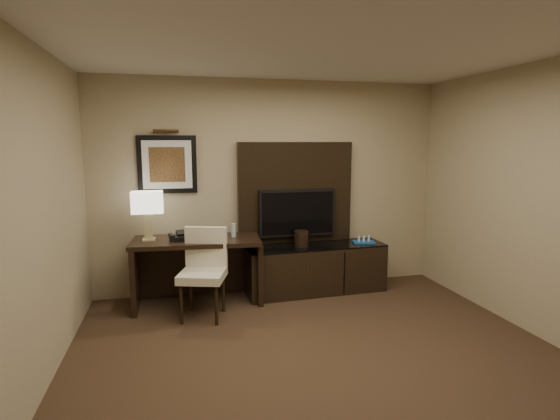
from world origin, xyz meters
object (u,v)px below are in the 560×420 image
object	(u,v)px
desk	(198,272)
desk_phone	(179,236)
desk_chair	(202,275)
credenza	(316,269)
tv	(297,213)
water_bottle	(233,230)
minibar_tray	(364,239)
ice_bucket	(301,238)
table_lamp	(148,214)

from	to	relation	value
desk	desk_phone	size ratio (longest dim) A/B	7.21
desk_chair	credenza	bearing A→B (deg)	36.99
desk	desk_phone	bearing A→B (deg)	-168.78
tv	desk_phone	distance (m)	1.52
water_bottle	minibar_tray	xyz separation A→B (m)	(1.71, 0.04, -0.21)
credenza	desk_chair	distance (m)	1.57
credenza	desk_phone	xyz separation A→B (m)	(-1.70, -0.10, 0.54)
desk_phone	minibar_tray	xyz separation A→B (m)	(2.34, 0.07, -0.18)
water_bottle	ice_bucket	distance (m)	0.88
desk	minibar_tray	xyz separation A→B (m)	(2.15, 0.05, 0.27)
desk_chair	minibar_tray	world-z (taller)	desk_chair
minibar_tray	credenza	bearing A→B (deg)	177.73
credenza	water_bottle	world-z (taller)	water_bottle
ice_bucket	desk	bearing A→B (deg)	-177.01
desk	desk_chair	world-z (taller)	desk_chair
desk	minibar_tray	bearing A→B (deg)	5.95
ice_bucket	desk_phone	bearing A→B (deg)	-176.54
desk_chair	ice_bucket	size ratio (longest dim) A/B	4.92
credenza	desk_phone	distance (m)	1.78
desk_chair	water_bottle	world-z (taller)	desk_chair
water_bottle	minibar_tray	bearing A→B (deg)	1.23
table_lamp	ice_bucket	size ratio (longest dim) A/B	3.05
credenza	minibar_tray	xyz separation A→B (m)	(0.65, -0.03, 0.36)
desk	desk_phone	xyz separation A→B (m)	(-0.20, -0.02, 0.45)
minibar_tray	water_bottle	bearing A→B (deg)	-178.77
desk_phone	tv	bearing A→B (deg)	-2.04
table_lamp	ice_bucket	bearing A→B (deg)	0.23
desk_phone	minibar_tray	bearing A→B (deg)	-10.27
table_lamp	minibar_tray	distance (m)	2.72
ice_bucket	credenza	bearing A→B (deg)	1.99
desk_phone	water_bottle	world-z (taller)	water_bottle
minibar_tray	ice_bucket	bearing A→B (deg)	178.72
desk	desk_chair	bearing A→B (deg)	-81.13
credenza	minibar_tray	bearing A→B (deg)	-4.68
desk_chair	desk_phone	world-z (taller)	desk_chair
credenza	desk_chair	world-z (taller)	desk_chair
desk_chair	ice_bucket	xyz separation A→B (m)	(1.27, 0.51, 0.22)
credenza	water_bottle	bearing A→B (deg)	-179.05
desk	desk_chair	xyz separation A→B (m)	(0.03, -0.45, 0.09)
credenza	table_lamp	distance (m)	2.19
credenza	desk_phone	world-z (taller)	desk_phone
desk	ice_bucket	xyz separation A→B (m)	(1.30, 0.07, 0.32)
desk_chair	desk_phone	xyz separation A→B (m)	(-0.23, 0.42, 0.35)
desk	minibar_tray	world-z (taller)	desk
water_bottle	ice_bucket	size ratio (longest dim) A/B	0.82
desk_chair	ice_bucket	distance (m)	1.39
table_lamp	water_bottle	xyz separation A→B (m)	(0.98, -0.05, -0.22)
desk	ice_bucket	size ratio (longest dim) A/B	7.42
water_bottle	credenza	bearing A→B (deg)	3.35
desk	minibar_tray	size ratio (longest dim) A/B	5.40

